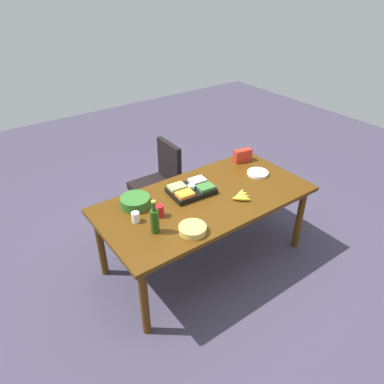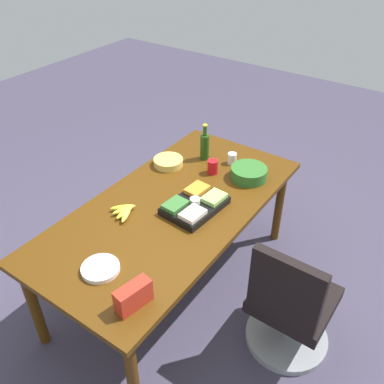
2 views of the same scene
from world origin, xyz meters
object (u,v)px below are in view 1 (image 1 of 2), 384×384
(red_solo_cup, at_px, (159,211))
(paper_plate_stack, at_px, (258,173))
(paper_cup, at_px, (136,217))
(wine_bottle, at_px, (155,220))
(salad_bowl, at_px, (135,202))
(chip_bag_red, at_px, (243,155))
(banana_bunch, at_px, (241,196))
(office_chair, at_px, (159,191))
(veggie_tray, at_px, (191,190))
(conference_table, at_px, (206,204))
(chip_bowl, at_px, (193,229))

(red_solo_cup, distance_m, paper_plate_stack, 1.23)
(paper_cup, distance_m, wine_bottle, 0.24)
(wine_bottle, bearing_deg, salad_bowl, 83.46)
(paper_cup, height_order, chip_bag_red, chip_bag_red)
(banana_bunch, distance_m, salad_bowl, 0.98)
(office_chair, relative_size, veggie_tray, 2.12)
(paper_plate_stack, relative_size, salad_bowl, 0.81)
(wine_bottle, xyz_separation_m, salad_bowl, (0.05, 0.43, -0.07))
(red_solo_cup, bearing_deg, veggie_tray, 17.78)
(veggie_tray, xyz_separation_m, salad_bowl, (-0.54, 0.12, 0.01))
(paper_plate_stack, xyz_separation_m, salad_bowl, (-1.32, 0.24, 0.03))
(chip_bag_red, bearing_deg, banana_bunch, -133.96)
(conference_table, height_order, chip_bag_red, chip_bag_red)
(wine_bottle, relative_size, banana_bunch, 1.52)
(wine_bottle, xyz_separation_m, chip_bowl, (0.25, -0.18, -0.09))
(paper_cup, bearing_deg, conference_table, -4.69)
(wine_bottle, height_order, salad_bowl, wine_bottle)
(paper_cup, relative_size, red_solo_cup, 0.82)
(chip_bag_red, distance_m, chip_bowl, 1.38)
(paper_cup, height_order, paper_plate_stack, paper_cup)
(conference_table, xyz_separation_m, paper_cup, (-0.71, 0.06, 0.12))
(conference_table, height_order, office_chair, office_chair)
(office_chair, distance_m, paper_plate_stack, 1.22)
(veggie_tray, xyz_separation_m, paper_plate_stack, (0.78, -0.12, -0.02))
(conference_table, bearing_deg, salad_bowl, 155.91)
(office_chair, relative_size, red_solo_cup, 8.52)
(paper_plate_stack, bearing_deg, chip_bag_red, 76.77)
(office_chair, relative_size, salad_bowl, 3.44)
(wine_bottle, height_order, chip_bag_red, wine_bottle)
(chip_bowl, height_order, banana_bunch, chip_bowl)
(conference_table, distance_m, paper_plate_stack, 0.72)
(conference_table, bearing_deg, banana_bunch, -39.10)
(paper_cup, relative_size, chip_bowl, 0.39)
(conference_table, xyz_separation_m, banana_bunch, (0.25, -0.21, 0.10))
(paper_plate_stack, bearing_deg, wine_bottle, -171.94)
(banana_bunch, bearing_deg, salad_bowl, 150.94)
(chip_bowl, distance_m, banana_bunch, 0.67)
(chip_bag_red, relative_size, chip_bowl, 0.86)
(banana_bunch, bearing_deg, wine_bottle, 177.19)
(wine_bottle, xyz_separation_m, veggie_tray, (0.59, 0.31, -0.08))
(banana_bunch, bearing_deg, office_chair, 101.00)
(paper_plate_stack, height_order, banana_bunch, banana_bunch)
(chip_bag_red, xyz_separation_m, chip_bowl, (-1.20, -0.69, -0.04))
(wine_bottle, distance_m, paper_plate_stack, 1.39)
(paper_cup, bearing_deg, paper_plate_stack, -1.06)
(office_chair, relative_size, paper_cup, 10.41)
(veggie_tray, xyz_separation_m, banana_bunch, (0.32, -0.36, -0.01))
(conference_table, height_order, wine_bottle, wine_bottle)
(conference_table, height_order, banana_bunch, banana_bunch)
(paper_plate_stack, xyz_separation_m, chip_bowl, (-1.12, -0.37, 0.01))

